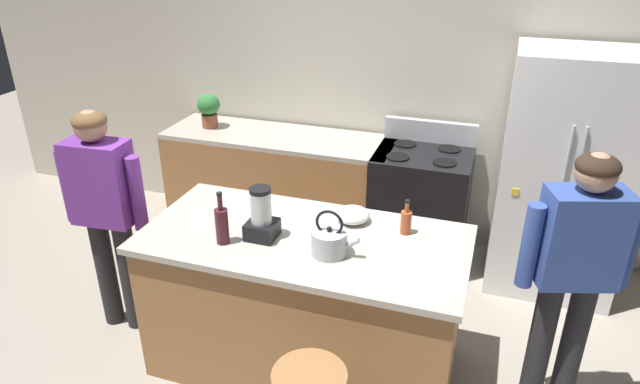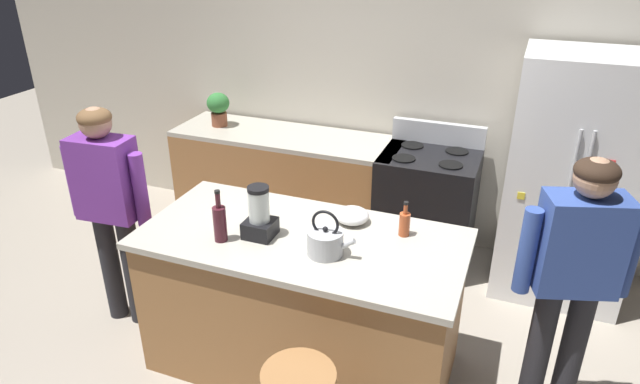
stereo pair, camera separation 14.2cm
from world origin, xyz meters
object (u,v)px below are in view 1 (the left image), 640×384
at_px(bottle_wine, 222,225).
at_px(person_by_sink_right, 574,267).
at_px(person_by_island_left, 105,203).
at_px(refrigerator, 563,176).
at_px(kitchen_island, 305,303).
at_px(stove_range, 420,206).
at_px(blender_appliance, 261,217).
at_px(potted_plant, 209,108).
at_px(bottle_cooking_sauce, 406,221).
at_px(mixing_bowl, 353,215).
at_px(tea_kettle, 329,241).

bearing_deg(bottle_wine, person_by_sink_right, 9.52).
height_order(person_by_island_left, person_by_sink_right, person_by_sink_right).
bearing_deg(refrigerator, kitchen_island, -134.82).
height_order(kitchen_island, stove_range, stove_range).
xyz_separation_m(kitchen_island, person_by_sink_right, (1.46, 0.11, 0.51)).
distance_m(refrigerator, blender_appliance, 2.34).
relative_size(potted_plant, bottle_cooking_sauce, 1.39).
height_order(stove_range, bottle_wine, bottle_wine).
bearing_deg(mixing_bowl, refrigerator, 44.22).
bearing_deg(stove_range, person_by_sink_right, -54.75).
height_order(kitchen_island, tea_kettle, tea_kettle).
relative_size(person_by_island_left, person_by_sink_right, 0.98).
bearing_deg(stove_range, blender_appliance, -113.00).
relative_size(kitchen_island, person_by_sink_right, 1.17).
relative_size(kitchen_island, tea_kettle, 6.90).
bearing_deg(kitchen_island, blender_appliance, -159.76).
bearing_deg(bottle_wine, kitchen_island, 26.88).
distance_m(stove_range, tea_kettle, 1.76).
xyz_separation_m(person_by_island_left, potted_plant, (-0.09, 1.57, 0.17)).
distance_m(person_by_island_left, tea_kettle, 1.57).
relative_size(stove_range, person_by_island_left, 0.72).
distance_m(potted_plant, bottle_wine, 2.05).
xyz_separation_m(refrigerator, tea_kettle, (-1.29, -1.63, 0.11)).
height_order(mixing_bowl, tea_kettle, tea_kettle).
relative_size(kitchen_island, bottle_cooking_sauce, 8.80).
bearing_deg(person_by_island_left, mixing_bowl, 10.22).
relative_size(kitchen_island, blender_appliance, 6.04).
bearing_deg(tea_kettle, mixing_bowl, 86.57).
bearing_deg(blender_appliance, bottle_wine, -146.11).
relative_size(person_by_island_left, tea_kettle, 5.74).
height_order(bottle_wine, mixing_bowl, bottle_wine).
bearing_deg(mixing_bowl, tea_kettle, -93.43).
bearing_deg(kitchen_island, mixing_bowl, 50.10).
bearing_deg(stove_range, bottle_cooking_sauce, -85.85).
bearing_deg(mixing_bowl, bottle_cooking_sauce, -6.45).
height_order(stove_range, person_by_sink_right, person_by_sink_right).
bearing_deg(bottle_cooking_sauce, kitchen_island, -157.51).
bearing_deg(stove_range, refrigerator, -1.36).
relative_size(stove_range, bottle_wine, 3.58).
bearing_deg(blender_appliance, stove_range, 67.00).
distance_m(refrigerator, person_by_sink_right, 1.40).
bearing_deg(person_by_sink_right, stove_range, 125.25).
distance_m(bottle_wine, mixing_bowl, 0.79).
relative_size(kitchen_island, stove_range, 1.68).
bearing_deg(bottle_cooking_sauce, person_by_sink_right, -7.72).
relative_size(kitchen_island, bottle_wine, 6.01).
bearing_deg(person_by_island_left, stove_range, 40.24).
bearing_deg(potted_plant, person_by_island_left, -86.79).
height_order(blender_appliance, tea_kettle, blender_appliance).
bearing_deg(tea_kettle, blender_appliance, 173.76).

